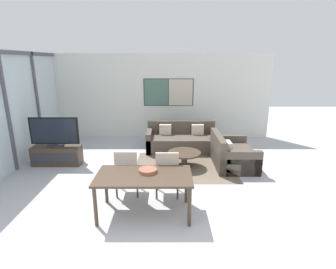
# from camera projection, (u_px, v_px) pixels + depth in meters

# --- Properties ---
(ground_plane) EXTENTS (24.00, 24.00, 0.00)m
(ground_plane) POSITION_uv_depth(u_px,v_px,m) (139.00, 253.00, 3.62)
(ground_plane) COLOR #B2B2B7
(wall_back) EXTENTS (7.65, 0.09, 2.80)m
(wall_back) POSITION_uv_depth(u_px,v_px,m) (157.00, 97.00, 8.78)
(wall_back) COLOR silver
(wall_back) RESTS_ON ground_plane
(window_wall_left) EXTENTS (0.07, 5.76, 2.80)m
(window_wall_left) POSITION_uv_depth(u_px,v_px,m) (5.00, 107.00, 5.98)
(window_wall_left) COLOR silver
(window_wall_left) RESTS_ON ground_plane
(area_rug) EXTENTS (2.43, 1.99, 0.01)m
(area_rug) POSITION_uv_depth(u_px,v_px,m) (184.00, 166.00, 6.58)
(area_rug) COLOR #706051
(area_rug) RESTS_ON ground_plane
(tv_console) EXTENTS (1.21, 0.41, 0.48)m
(tv_console) POSITION_uv_depth(u_px,v_px,m) (57.00, 155.00, 6.66)
(tv_console) COLOR #423326
(tv_console) RESTS_ON ground_plane
(television) EXTENTS (1.21, 0.20, 0.75)m
(television) POSITION_uv_depth(u_px,v_px,m) (54.00, 132.00, 6.49)
(television) COLOR #2D2D33
(television) RESTS_ON tv_console
(sofa_main) EXTENTS (2.05, 0.97, 0.80)m
(sofa_main) POSITION_uv_depth(u_px,v_px,m) (181.00, 140.00, 7.82)
(sofa_main) COLOR #51473D
(sofa_main) RESTS_ON ground_plane
(sofa_side) EXTENTS (0.97, 1.44, 0.80)m
(sofa_side) POSITION_uv_depth(u_px,v_px,m) (230.00, 155.00, 6.60)
(sofa_side) COLOR #51473D
(sofa_side) RESTS_ON ground_plane
(coffee_table) EXTENTS (0.82, 0.82, 0.38)m
(coffee_table) POSITION_uv_depth(u_px,v_px,m) (184.00, 156.00, 6.50)
(coffee_table) COLOR #423326
(coffee_table) RESTS_ON ground_plane
(dining_table) EXTENTS (1.60, 0.85, 0.72)m
(dining_table) POSITION_uv_depth(u_px,v_px,m) (144.00, 179.00, 4.39)
(dining_table) COLOR #423326
(dining_table) RESTS_ON ground_plane
(dining_chair_left) EXTENTS (0.46, 0.46, 0.94)m
(dining_chair_left) POSITION_uv_depth(u_px,v_px,m) (127.00, 170.00, 5.05)
(dining_chair_left) COLOR #B2A899
(dining_chair_left) RESTS_ON ground_plane
(dining_chair_centre) EXTENTS (0.46, 0.46, 0.94)m
(dining_chair_centre) POSITION_uv_depth(u_px,v_px,m) (167.00, 171.00, 4.99)
(dining_chair_centre) COLOR #B2A899
(dining_chair_centre) RESTS_ON ground_plane
(fruit_bowl) EXTENTS (0.31, 0.31, 0.06)m
(fruit_bowl) POSITION_uv_depth(u_px,v_px,m) (148.00, 170.00, 4.46)
(fruit_bowl) COLOR #995642
(fruit_bowl) RESTS_ON dining_table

